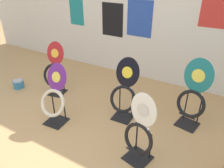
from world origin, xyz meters
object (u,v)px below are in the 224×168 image
(toilet_seat_display_purple_note, at_px, (54,98))
(paint_can, at_px, (18,84))
(toilet_seat_display_white_plain, at_px, (140,133))
(toilet_seat_display_teal_sax, at_px, (193,97))
(toilet_seat_display_jazz_black, at_px, (124,92))
(toilet_seat_display_crimson_swirl, at_px, (55,71))

(toilet_seat_display_purple_note, height_order, paint_can, toilet_seat_display_purple_note)
(paint_can, bearing_deg, toilet_seat_display_white_plain, -9.74)
(toilet_seat_display_teal_sax, relative_size, paint_can, 5.12)
(toilet_seat_display_jazz_black, height_order, toilet_seat_display_purple_note, toilet_seat_display_jazz_black)
(toilet_seat_display_white_plain, bearing_deg, toilet_seat_display_jazz_black, 129.01)
(toilet_seat_display_teal_sax, xyz_separation_m, paint_can, (-2.93, -0.48, -0.37))
(toilet_seat_display_jazz_black, height_order, toilet_seat_display_white_plain, toilet_seat_display_jazz_black)
(toilet_seat_display_purple_note, bearing_deg, toilet_seat_display_jazz_black, 36.49)
(toilet_seat_display_white_plain, height_order, toilet_seat_display_teal_sax, toilet_seat_display_teal_sax)
(toilet_seat_display_white_plain, distance_m, toilet_seat_display_purple_note, 1.29)
(toilet_seat_display_jazz_black, relative_size, toilet_seat_display_crimson_swirl, 1.00)
(toilet_seat_display_jazz_black, xyz_separation_m, toilet_seat_display_white_plain, (0.51, -0.63, -0.05))
(toilet_seat_display_jazz_black, relative_size, paint_can, 4.68)
(toilet_seat_display_white_plain, relative_size, paint_can, 4.50)
(toilet_seat_display_teal_sax, bearing_deg, toilet_seat_display_white_plain, -110.94)
(toilet_seat_display_jazz_black, height_order, toilet_seat_display_teal_sax, toilet_seat_display_teal_sax)
(toilet_seat_display_crimson_swirl, bearing_deg, toilet_seat_display_white_plain, -19.84)
(toilet_seat_display_crimson_swirl, height_order, toilet_seat_display_white_plain, toilet_seat_display_crimson_swirl)
(toilet_seat_display_jazz_black, xyz_separation_m, toilet_seat_display_teal_sax, (0.86, 0.29, 0.03))
(toilet_seat_display_crimson_swirl, relative_size, toilet_seat_display_purple_note, 1.06)
(toilet_seat_display_crimson_swirl, height_order, toilet_seat_display_purple_note, toilet_seat_display_crimson_swirl)
(toilet_seat_display_teal_sax, xyz_separation_m, toilet_seat_display_purple_note, (-1.64, -0.87, -0.06))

